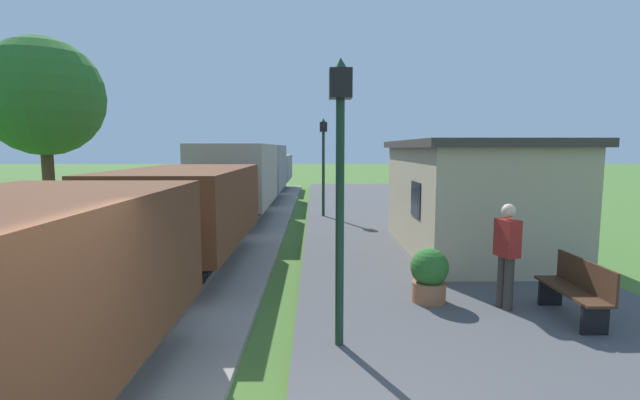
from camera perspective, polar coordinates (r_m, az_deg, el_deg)
name	(u,v)px	position (r m, az deg, el deg)	size (l,w,h in m)	color
freight_train	(239,183)	(17.48, -10.18, 2.13)	(2.50, 32.60, 2.72)	brown
station_hut	(470,195)	(12.02, 18.31, 0.55)	(3.50, 5.80, 2.78)	tan
bench_near_hut	(576,288)	(8.00, 29.53, -9.66)	(0.42, 1.50, 0.91)	#422819
bench_down_platform	(430,210)	(16.02, 13.70, -1.24)	(0.42, 1.50, 0.91)	#422819
person_waiting	(507,252)	(7.89, 22.42, -6.05)	(0.34, 0.43, 1.71)	#38332D
potted_planter	(429,274)	(7.95, 13.58, -9.06)	(0.64, 0.64, 0.92)	#9E6642
lamp_post_near	(340,151)	(5.76, 2.55, 6.19)	(0.28, 0.28, 3.70)	#193823
lamp_post_far	(323,149)	(17.23, 0.43, 6.42)	(0.28, 0.28, 3.70)	#193823
tree_trackside_far	(43,98)	(13.08, -31.46, 10.91)	(2.84, 2.84, 5.49)	#4C3823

